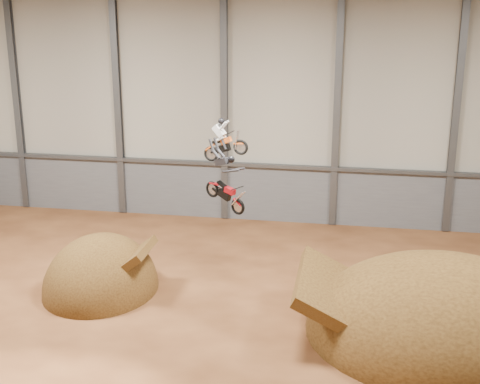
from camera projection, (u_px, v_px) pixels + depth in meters
The scene contains 13 objects.
floor at pixel (235, 340), 27.46m from camera, with size 40.00×40.00×0.00m, color #4E2915.
back_wall at pixel (280, 109), 39.52m from camera, with size 40.00×0.10×14.00m, color #A6A093.
lower_band_back at pixel (278, 194), 40.97m from camera, with size 39.80×0.18×3.50m, color slate.
steel_rail at pixel (279, 166), 40.30m from camera, with size 39.80×0.35×0.20m, color #47494F.
steel_column_0 at pixel (17, 101), 42.08m from camera, with size 0.40×0.36×13.90m, color #47494F.
steel_column_1 at pixel (118, 104), 40.98m from camera, with size 0.40×0.36×13.90m, color #47494F.
steel_column_2 at pixel (224, 108), 39.88m from camera, with size 0.40×0.36×13.90m, color #47494F.
steel_column_3 at pixel (337, 111), 38.78m from camera, with size 0.40×0.36×13.90m, color #47494F.
steel_column_4 at pixel (456, 115), 37.68m from camera, with size 0.40×0.36×13.90m, color #47494F.
takeoff_ramp at pixel (102, 289), 32.07m from camera, with size 5.40×6.23×5.40m, color #37220D.
landing_ramp at pixel (442, 336), 27.82m from camera, with size 11.39×10.08×6.57m, color #37220D.
fmx_rider_a at pixel (228, 136), 29.62m from camera, with size 2.17×0.83×1.96m, color #D95A1D, non-canonical shape.
fmx_rider_b at pixel (223, 176), 27.72m from camera, with size 2.91×0.83×2.49m, color #B70F18, non-canonical shape.
Camera 1 is at (4.42, -24.04, 13.92)m, focal length 50.00 mm.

